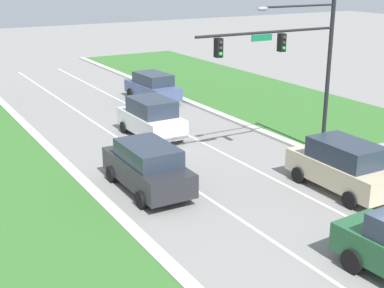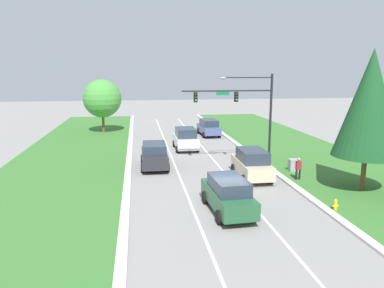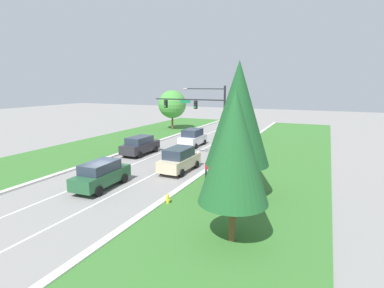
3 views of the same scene
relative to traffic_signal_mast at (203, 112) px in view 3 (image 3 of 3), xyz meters
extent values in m
plane|color=gray|center=(-4.03, -10.10, -5.06)|extent=(160.00, 160.00, 0.00)
cube|color=beige|center=(1.62, -10.10, -4.98)|extent=(0.50, 90.00, 0.15)
cube|color=beige|center=(-9.68, -10.10, -4.98)|extent=(0.50, 90.00, 0.15)
cube|color=#38702D|center=(6.87, -10.10, -5.02)|extent=(10.00, 90.00, 0.08)
cube|color=#38702D|center=(-14.93, -10.10, -5.02)|extent=(10.00, 90.00, 0.08)
cube|color=white|center=(-5.83, -10.10, -5.05)|extent=(0.14, 81.00, 0.01)
cube|color=white|center=(-2.23, -10.10, -5.05)|extent=(0.14, 81.00, 0.01)
cylinder|color=black|center=(2.19, 0.01, -1.27)|extent=(0.20, 0.20, 7.56)
cylinder|color=black|center=(-1.55, 0.01, 1.15)|extent=(7.48, 0.12, 0.12)
cube|color=#147042|center=(-1.92, 0.01, 0.93)|extent=(1.10, 0.04, 0.28)
cylinder|color=black|center=(0.13, 0.01, 2.21)|extent=(4.12, 0.09, 0.09)
ellipsoid|color=gray|center=(-1.92, 0.01, 2.16)|extent=(0.56, 0.28, 0.20)
cube|color=black|center=(-0.80, 0.01, 0.65)|extent=(0.28, 0.32, 0.80)
sphere|color=#2D2D2D|center=(-0.80, -0.16, 0.88)|extent=(0.16, 0.16, 0.16)
sphere|color=#2D2D2D|center=(-0.80, -0.16, 0.65)|extent=(0.16, 0.16, 0.16)
sphere|color=#23D647|center=(-0.80, -0.16, 0.42)|extent=(0.16, 0.16, 0.16)
cube|color=black|center=(-4.17, 0.01, 0.65)|extent=(0.28, 0.32, 0.80)
sphere|color=#2D2D2D|center=(-4.17, -0.16, 0.88)|extent=(0.16, 0.16, 0.16)
sphere|color=#2D2D2D|center=(-4.17, -0.16, 0.65)|extent=(0.16, 0.16, 0.16)
sphere|color=#23D647|center=(-4.17, -0.16, 0.42)|extent=(0.16, 0.16, 0.16)
cube|color=#235633|center=(-3.96, -10.40, -4.22)|extent=(2.19, 5.16, 0.92)
cube|color=#283342|center=(-3.96, -10.53, -3.39)|extent=(1.88, 3.13, 0.73)
cylinder|color=black|center=(-3.12, -8.78, -4.68)|extent=(0.28, 0.77, 0.76)
cylinder|color=black|center=(-4.98, -8.89, -4.68)|extent=(0.28, 0.77, 0.76)
cylinder|color=black|center=(-2.95, -11.91, -4.68)|extent=(0.28, 0.77, 0.76)
cylinder|color=black|center=(-4.81, -12.02, -4.68)|extent=(0.28, 0.77, 0.76)
cube|color=beige|center=(-0.60, -4.04, -4.23)|extent=(2.07, 4.93, 0.96)
cube|color=#283342|center=(-0.60, -4.16, -3.32)|extent=(1.84, 2.97, 0.85)
cylinder|color=black|center=(0.40, -2.53, -4.70)|extent=(0.25, 0.71, 0.70)
cylinder|color=black|center=(-1.55, -2.50, -4.70)|extent=(0.25, 0.71, 0.70)
cylinder|color=black|center=(0.36, -5.57, -4.70)|extent=(0.25, 0.71, 0.70)
cylinder|color=black|center=(-1.60, -5.54, -4.70)|extent=(0.25, 0.71, 0.70)
cube|color=#28282D|center=(-7.56, 0.09, -4.22)|extent=(2.10, 5.08, 0.95)
cube|color=#283342|center=(-7.56, -0.04, -3.39)|extent=(1.87, 3.05, 0.72)
cylinder|color=black|center=(-6.54, 1.64, -4.70)|extent=(0.25, 0.72, 0.71)
cylinder|color=black|center=(-8.54, 1.67, -4.70)|extent=(0.25, 0.72, 0.71)
cylinder|color=black|center=(-6.58, -1.49, -4.70)|extent=(0.25, 0.72, 0.71)
cylinder|color=black|center=(-8.58, -1.46, -4.70)|extent=(0.25, 0.72, 0.71)
cube|color=white|center=(-4.12, 6.74, -4.24)|extent=(2.11, 4.63, 0.98)
cube|color=#283342|center=(-4.12, 6.62, -3.31)|extent=(1.89, 2.78, 0.87)
cylinder|color=black|center=(-3.11, 8.18, -4.73)|extent=(0.24, 0.66, 0.66)
cylinder|color=black|center=(-5.14, 8.16, -4.73)|extent=(0.24, 0.66, 0.66)
cylinder|color=black|center=(-3.09, 5.31, -4.73)|extent=(0.24, 0.66, 0.66)
cylinder|color=black|center=(-5.12, 5.30, -4.73)|extent=(0.24, 0.66, 0.66)
cube|color=#475684|center=(-0.28, 14.36, -4.26)|extent=(2.18, 4.98, 0.86)
cube|color=#283342|center=(-0.28, 14.23, -3.45)|extent=(1.90, 3.01, 0.75)
cylinder|color=black|center=(0.62, 15.92, -4.69)|extent=(0.27, 0.73, 0.72)
cylinder|color=black|center=(-1.32, 15.83, -4.69)|extent=(0.27, 0.73, 0.72)
cylinder|color=black|center=(0.75, 12.88, -4.69)|extent=(0.27, 0.73, 0.72)
cylinder|color=black|center=(-1.18, 12.80, -4.69)|extent=(0.27, 0.73, 0.72)
cube|color=#9E9E99|center=(3.14, -2.91, -4.54)|extent=(0.70, 0.60, 1.03)
cylinder|color=black|center=(2.41, -5.18, -4.64)|extent=(0.14, 0.14, 0.84)
cylinder|color=black|center=(2.67, -5.14, -4.64)|extent=(0.14, 0.14, 0.84)
cube|color=maroon|center=(2.54, -5.16, -3.92)|extent=(0.41, 0.27, 0.60)
sphere|color=tan|center=(2.54, -5.16, -3.48)|extent=(0.22, 0.22, 0.22)
cylinder|color=gold|center=(2.12, -11.16, -4.78)|extent=(0.20, 0.20, 0.55)
sphere|color=gold|center=(2.12, -11.16, -4.45)|extent=(0.18, 0.18, 0.18)
cylinder|color=gold|center=(2.00, -11.16, -4.75)|extent=(0.10, 0.09, 0.09)
cylinder|color=gold|center=(2.24, -11.16, -4.75)|extent=(0.10, 0.09, 0.09)
cylinder|color=brown|center=(7.29, -14.02, -4.00)|extent=(0.32, 0.32, 2.10)
cone|color=#1E5628|center=(7.29, -14.02, -0.24)|extent=(3.39, 3.39, 5.43)
cylinder|color=brown|center=(-13.13, 18.20, -3.77)|extent=(0.32, 0.32, 2.58)
sphere|color=#47933D|center=(-13.13, 18.20, -0.70)|extent=(4.75, 4.75, 4.75)
cylinder|color=brown|center=(5.76, -8.01, -3.87)|extent=(0.32, 0.32, 2.36)
cone|color=#194C23|center=(5.76, -8.01, 0.74)|extent=(4.29, 4.29, 6.86)
camera|label=1|loc=(-16.41, -18.79, 3.75)|focal=50.00mm
camera|label=2|loc=(-8.85, -29.84, 2.82)|focal=35.00mm
camera|label=3|loc=(11.11, -27.25, 2.61)|focal=28.00mm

